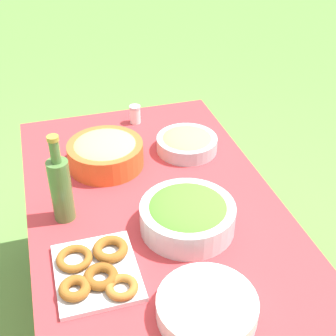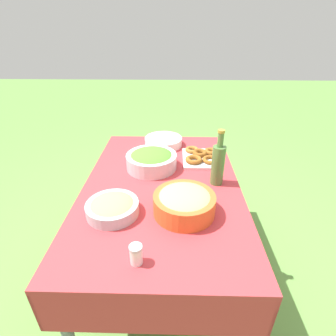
# 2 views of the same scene
# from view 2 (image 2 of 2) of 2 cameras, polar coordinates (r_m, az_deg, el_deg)

# --- Properties ---
(ground_plane) EXTENTS (14.00, 14.00, 0.00)m
(ground_plane) POSITION_cam_2_polar(r_m,az_deg,el_deg) (2.01, -1.11, -21.21)
(ground_plane) COLOR #609342
(picnic_table) EXTENTS (1.41, 0.89, 0.73)m
(picnic_table) POSITION_cam_2_polar(r_m,az_deg,el_deg) (1.57, -1.33, -6.26)
(picnic_table) COLOR #B73338
(picnic_table) RESTS_ON ground_plane
(salad_bowl) EXTENTS (0.32, 0.32, 0.11)m
(salad_bowl) POSITION_cam_2_polar(r_m,az_deg,el_deg) (1.65, -3.62, 1.86)
(salad_bowl) COLOR silver
(salad_bowl) RESTS_ON picnic_table
(pasta_bowl) EXTENTS (0.30, 0.30, 0.12)m
(pasta_bowl) POSITION_cam_2_polar(r_m,az_deg,el_deg) (1.27, 3.56, -7.42)
(pasta_bowl) COLOR #E05B28
(pasta_bowl) RESTS_ON picnic_table
(donut_platter) EXTENTS (0.29, 0.25, 0.05)m
(donut_platter) POSITION_cam_2_polar(r_m,az_deg,el_deg) (1.78, 7.23, 2.47)
(donut_platter) COLOR silver
(donut_platter) RESTS_ON picnic_table
(plate_stack) EXTENTS (0.28, 0.28, 0.06)m
(plate_stack) POSITION_cam_2_polar(r_m,az_deg,el_deg) (1.98, -1.00, 5.80)
(plate_stack) COLOR white
(plate_stack) RESTS_ON picnic_table
(olive_oil_bottle) EXTENTS (0.07, 0.07, 0.33)m
(olive_oil_bottle) POSITION_cam_2_polar(r_m,az_deg,el_deg) (1.48, 10.84, 1.01)
(olive_oil_bottle) COLOR #4C7238
(olive_oil_bottle) RESTS_ON picnic_table
(bread_bowl) EXTENTS (0.25, 0.25, 0.08)m
(bread_bowl) POSITION_cam_2_polar(r_m,az_deg,el_deg) (1.30, -12.00, -8.31)
(bread_bowl) COLOR #B2B7BC
(bread_bowl) RESTS_ON picnic_table
(salt_shaker) EXTENTS (0.05, 0.05, 0.08)m
(salt_shaker) POSITION_cam_2_polar(r_m,az_deg,el_deg) (1.06, -6.95, -18.16)
(salt_shaker) COLOR white
(salt_shaker) RESTS_ON picnic_table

